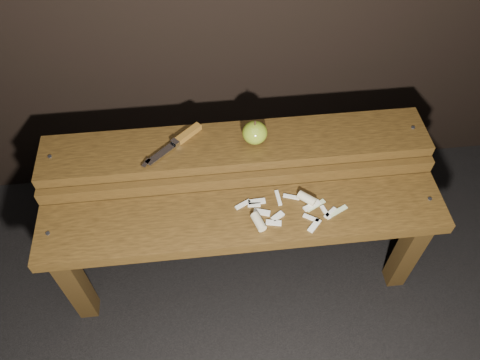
{
  "coord_description": "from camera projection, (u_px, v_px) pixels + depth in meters",
  "views": [
    {
      "loc": [
        -0.09,
        -0.8,
        1.56
      ],
      "look_at": [
        0.0,
        0.06,
        0.45
      ],
      "focal_mm": 35.0,
      "sensor_mm": 36.0,
      "label": 1
    }
  ],
  "objects": [
    {
      "name": "bench_rear_tier",
      "position": [
        236.0,
        161.0,
        1.5
      ],
      "size": [
        1.2,
        0.21,
        0.5
      ],
      "color": "#31200C",
      "rests_on": "ground"
    },
    {
      "name": "ground",
      "position": [
        242.0,
        268.0,
        1.72
      ],
      "size": [
        60.0,
        60.0,
        0.0
      ],
      "primitive_type": "plane",
      "color": "black"
    },
    {
      "name": "bench_front_tier",
      "position": [
        244.0,
        231.0,
        1.41
      ],
      "size": [
        1.2,
        0.2,
        0.42
      ],
      "color": "#31200C",
      "rests_on": "ground"
    },
    {
      "name": "knife",
      "position": [
        181.0,
        139.0,
        1.43
      ],
      "size": [
        0.19,
        0.16,
        0.02
      ],
      "color": "brown",
      "rests_on": "bench_rear_tier"
    },
    {
      "name": "apple",
      "position": [
        255.0,
        133.0,
        1.41
      ],
      "size": [
        0.08,
        0.08,
        0.08
      ],
      "color": "olive",
      "rests_on": "bench_rear_tier"
    },
    {
      "name": "apple_scraps",
      "position": [
        287.0,
        210.0,
        1.36
      ],
      "size": [
        0.33,
        0.16,
        0.03
      ],
      "color": "beige",
      "rests_on": "bench_front_tier"
    }
  ]
}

